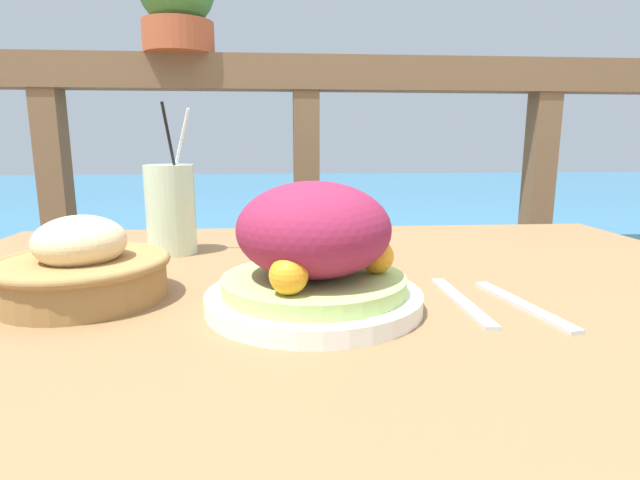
# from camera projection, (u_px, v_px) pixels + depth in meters

# --- Properties ---
(patio_table) EXTENTS (1.25, 0.95, 0.72)m
(patio_table) POSITION_uv_depth(u_px,v_px,m) (338.00, 346.00, 0.67)
(patio_table) COLOR olive
(patio_table) RESTS_ON ground_plane
(railing_fence) EXTENTS (2.80, 0.08, 1.14)m
(railing_fence) POSITION_uv_depth(u_px,v_px,m) (306.00, 191.00, 1.41)
(railing_fence) COLOR brown
(railing_fence) RESTS_ON ground_plane
(sea_backdrop) EXTENTS (12.00, 4.00, 0.53)m
(sea_backdrop) POSITION_uv_depth(u_px,v_px,m) (290.00, 224.00, 3.96)
(sea_backdrop) COLOR teal
(sea_backdrop) RESTS_ON ground_plane
(salad_plate) EXTENTS (0.25, 0.25, 0.15)m
(salad_plate) POSITION_uv_depth(u_px,v_px,m) (314.00, 254.00, 0.57)
(salad_plate) COLOR white
(salad_plate) RESTS_ON patio_table
(drink_glass) EXTENTS (0.09, 0.08, 0.25)m
(drink_glass) POSITION_uv_depth(u_px,v_px,m) (171.00, 209.00, 0.85)
(drink_glass) COLOR beige
(drink_glass) RESTS_ON patio_table
(bread_basket) EXTENTS (0.21, 0.21, 0.10)m
(bread_basket) POSITION_uv_depth(u_px,v_px,m) (83.00, 268.00, 0.60)
(bread_basket) COLOR olive
(bread_basket) RESTS_ON patio_table
(potted_plant) EXTENTS (0.20, 0.20, 0.26)m
(potted_plant) POSITION_uv_depth(u_px,v_px,m) (177.00, 1.00, 1.29)
(potted_plant) COLOR #A34C2D
(potted_plant) RESTS_ON railing_fence
(fork) EXTENTS (0.02, 0.18, 0.00)m
(fork) POSITION_uv_depth(u_px,v_px,m) (461.00, 301.00, 0.59)
(fork) COLOR silver
(fork) RESTS_ON patio_table
(knife) EXTENTS (0.04, 0.18, 0.00)m
(knife) POSITION_uv_depth(u_px,v_px,m) (522.00, 305.00, 0.58)
(knife) COLOR silver
(knife) RESTS_ON patio_table
(orange_near_basket) EXTENTS (0.07, 0.07, 0.07)m
(orange_near_basket) POSITION_uv_depth(u_px,v_px,m) (305.00, 224.00, 0.94)
(orange_near_basket) COLOR orange
(orange_near_basket) RESTS_ON patio_table
(orange_near_glass) EXTENTS (0.07, 0.07, 0.07)m
(orange_near_glass) POSITION_uv_depth(u_px,v_px,m) (364.00, 227.00, 0.93)
(orange_near_glass) COLOR orange
(orange_near_glass) RESTS_ON patio_table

